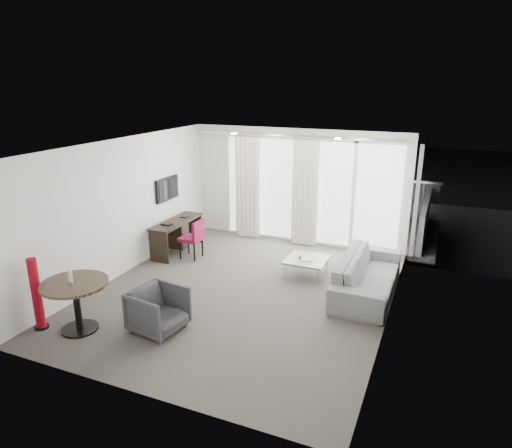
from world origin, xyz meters
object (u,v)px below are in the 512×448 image
at_px(coffee_table, 307,267).
at_px(sofa, 368,275).
at_px(desk_chair, 191,239).
at_px(rattan_chair_a, 349,216).
at_px(round_table, 77,306).
at_px(red_lamp, 36,294).
at_px(tub_armchair, 158,310).
at_px(rattan_chair_b, 379,216).
at_px(desk, 177,236).

bearing_deg(coffee_table, sofa, -13.12).
height_order(desk_chair, rattan_chair_a, same).
bearing_deg(round_table, red_lamp, -162.46).
distance_m(tub_armchair, rattan_chair_a, 5.96).
bearing_deg(sofa, coffee_table, 76.88).
relative_size(desk_chair, rattan_chair_b, 1.14).
xyz_separation_m(red_lamp, rattan_chair_b, (4.01, 6.89, -0.20)).
relative_size(desk, sofa, 0.65).
height_order(desk, sofa, desk).
bearing_deg(sofa, desk, 84.16).
distance_m(round_table, rattan_chair_a, 6.77).
bearing_deg(rattan_chair_b, coffee_table, -117.55).
relative_size(tub_armchair, sofa, 0.32).
bearing_deg(rattan_chair_b, desk, -153.19).
relative_size(desk, rattan_chair_b, 2.04).
distance_m(desk_chair, rattan_chair_a, 4.03).
bearing_deg(desk_chair, round_table, -91.04).
bearing_deg(desk, tub_armchair, -62.59).
relative_size(desk, rattan_chair_a, 1.79).
bearing_deg(coffee_table, round_table, -128.33).
bearing_deg(desk_chair, tub_armchair, -68.95).
xyz_separation_m(desk_chair, coffee_table, (2.52, 0.05, -0.24)).
bearing_deg(rattan_chair_b, round_table, -130.82).
distance_m(desk_chair, tub_armchair, 2.95).
distance_m(desk_chair, round_table, 3.21).
xyz_separation_m(desk, coffee_table, (3.00, -0.15, -0.18)).
bearing_deg(round_table, rattan_chair_b, 62.93).
height_order(sofa, rattan_chair_b, rattan_chair_b).
xyz_separation_m(desk, red_lamp, (-0.17, -3.60, 0.22)).
xyz_separation_m(desk, rattan_chair_b, (3.84, 3.29, 0.02)).
distance_m(red_lamp, rattan_chair_a, 7.20).
bearing_deg(desk, red_lamp, -92.69).
bearing_deg(desk, round_table, -83.07).
xyz_separation_m(round_table, tub_armchair, (1.12, 0.46, -0.05)).
height_order(rattan_chair_a, rattan_chair_b, rattan_chair_a).
distance_m(round_table, sofa, 4.82).
relative_size(desk_chair, tub_armchair, 1.13).
bearing_deg(rattan_chair_b, sofa, -98.32).
relative_size(desk, red_lamp, 1.32).
height_order(tub_armchair, rattan_chair_a, rattan_chair_a).
bearing_deg(rattan_chair_a, coffee_table, -107.10).
relative_size(round_table, coffee_table, 1.26).
bearing_deg(coffee_table, rattan_chair_a, 86.11).
bearing_deg(rattan_chair_b, desk_chair, -147.75).
distance_m(round_table, tub_armchair, 1.21).
relative_size(red_lamp, sofa, 0.49).
bearing_deg(rattan_chair_a, rattan_chair_b, 25.80).
distance_m(round_table, coffee_table, 4.17).
xyz_separation_m(tub_armchair, rattan_chair_b, (2.31, 6.24, 0.03)).
height_order(round_table, rattan_chair_a, rattan_chair_a).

